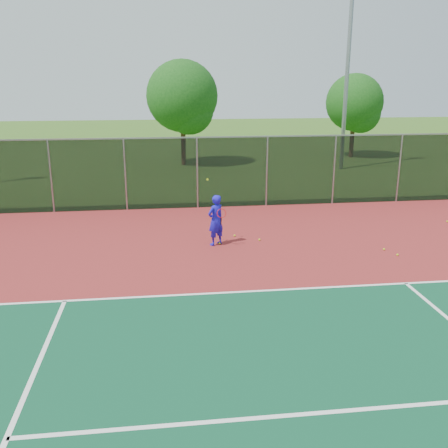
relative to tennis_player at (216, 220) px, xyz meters
name	(u,v)px	position (x,y,z in m)	size (l,w,h in m)	color
ground	(383,345)	(2.77, -6.93, -0.87)	(120.00, 120.00, 0.00)	#325B1A
court_apron	(348,304)	(2.77, -4.93, -0.86)	(30.00, 20.00, 0.02)	maroon
fence_back	(267,170)	(2.77, 5.07, 0.69)	(30.00, 0.06, 3.03)	black
tennis_player	(216,220)	(0.00, 0.00, 0.00)	(0.74, 0.76, 2.24)	#1B15CA
practice_ball_0	(220,243)	(0.13, 0.00, -0.82)	(0.07, 0.07, 0.07)	#BCD719
practice_ball_1	(235,236)	(0.75, 0.80, -0.82)	(0.07, 0.07, 0.07)	#BCD719
practice_ball_3	(259,240)	(1.53, 0.23, -0.82)	(0.07, 0.07, 0.07)	#BCD719
practice_ball_4	(384,249)	(5.35, -1.25, -0.82)	(0.07, 0.07, 0.07)	#BCD719
practice_ball_5	(447,221)	(9.19, 1.57, -0.82)	(0.07, 0.07, 0.07)	#BCD719
practice_ball_6	(397,255)	(5.55, -1.80, -0.82)	(0.07, 0.07, 0.07)	#BCD719
floodlight_n	(348,53)	(9.24, 13.57, 5.89)	(0.90, 0.40, 11.98)	gray
tree_back_left	(184,99)	(-0.21, 16.20, 3.23)	(4.45, 4.45, 6.54)	#3A2615
tree_back_mid	(356,105)	(11.69, 18.03, 2.72)	(3.90, 3.90, 5.73)	#3A2615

